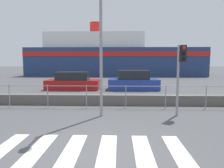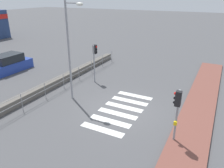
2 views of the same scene
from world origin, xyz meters
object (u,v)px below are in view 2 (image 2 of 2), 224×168
Objects in this scene: traffic_light_far at (95,55)px; parked_car_blue at (8,64)px; streetlamp at (71,42)px; traffic_light_near at (177,106)px.

traffic_light_far is 8.36m from parked_car_blue.
traffic_light_far is 0.48× the size of streetlamp.
traffic_light_near is 0.91× the size of traffic_light_far.
streetlamp reaches higher than parked_car_blue.
traffic_light_near reaches higher than parked_car_blue.
streetlamp is 1.55× the size of parked_car_blue.
streetlamp reaches higher than traffic_light_far.
traffic_light_far is 0.74× the size of parked_car_blue.
parked_car_blue is (-1.39, 8.11, -1.48)m from traffic_light_far.
streetlamp is at bearing -102.20° from parked_car_blue.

